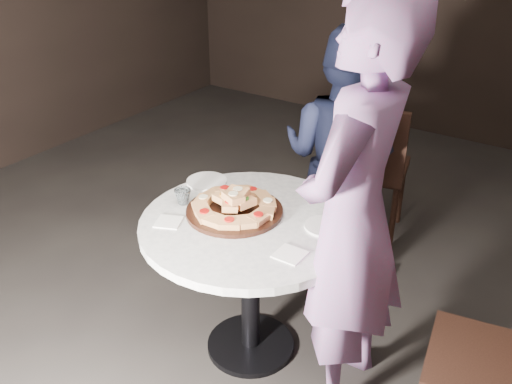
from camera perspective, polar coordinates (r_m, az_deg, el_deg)
floor at (r=3.20m, az=-1.30°, el=-14.41°), size 7.00×7.00×0.00m
table at (r=2.76m, az=-0.59°, el=-5.47°), size 1.37×1.37×0.78m
serving_board at (r=2.74m, az=-2.17°, el=-1.92°), size 0.53×0.53×0.02m
focaccia_pile at (r=2.72m, az=-2.17°, el=-1.17°), size 0.42×0.41×0.11m
plate_left at (r=3.03m, az=-4.94°, el=1.08°), size 0.26×0.26×0.01m
plate_right at (r=2.64m, az=6.92°, el=-3.41°), size 0.22×0.22×0.01m
water_glass at (r=2.83m, az=-7.33°, el=-0.45°), size 0.10×0.10×0.08m
napkin_near at (r=2.69m, az=-8.74°, el=-2.97°), size 0.15×0.15×0.01m
napkin_far at (r=2.44m, az=3.41°, el=-6.25°), size 0.12×0.12×0.01m
chair_far at (r=3.81m, az=11.32°, el=2.82°), size 0.57×0.58×0.99m
diner_navy at (r=3.40m, az=8.38°, el=3.51°), size 0.76×0.60×1.53m
diner_teal at (r=2.41m, az=9.61°, el=-2.76°), size 0.47×0.70×1.89m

